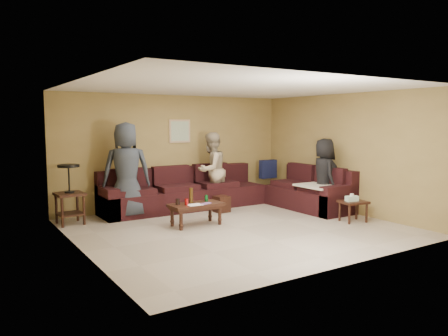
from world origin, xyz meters
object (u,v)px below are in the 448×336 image
object	(u,v)px
coffee_table	(196,207)
waste_bin	(222,204)
side_table_right	(353,203)
person_middle	(211,170)
person_left	(127,171)
person_right	(324,175)
end_table_left	(69,193)
sectional_sofa	(229,194)

from	to	relation	value
coffee_table	waste_bin	bearing A→B (deg)	36.33
side_table_right	person_middle	xyz separation A→B (m)	(-1.54, 2.70, 0.48)
coffee_table	person_left	distance (m)	1.65
person_left	person_right	world-z (taller)	person_left
coffee_table	person_middle	xyz separation A→B (m)	(1.13, 1.34, 0.49)
end_table_left	side_table_right	distance (m)	5.35
sectional_sofa	person_left	bearing A→B (deg)	171.25
person_left	person_middle	distance (m)	1.99
sectional_sofa	person_right	size ratio (longest dim) A/B	2.98
side_table_right	end_table_left	bearing A→B (deg)	149.60
person_right	end_table_left	bearing A→B (deg)	92.22
end_table_left	coffee_table	bearing A→B (deg)	-34.92
person_left	side_table_right	bearing A→B (deg)	159.78
side_table_right	person_right	bearing A→B (deg)	76.74
coffee_table	person_left	bearing A→B (deg)	123.66
sectional_sofa	end_table_left	world-z (taller)	end_table_left
coffee_table	waste_bin	world-z (taller)	coffee_table
coffee_table	waste_bin	size ratio (longest dim) A/B	2.87
sectional_sofa	person_middle	bearing A→B (deg)	118.33
sectional_sofa	waste_bin	distance (m)	0.38
waste_bin	person_middle	xyz separation A→B (m)	(0.09, 0.58, 0.67)
coffee_table	end_table_left	xyz separation A→B (m)	(-1.94, 1.35, 0.23)
person_right	coffee_table	bearing A→B (deg)	104.72
sectional_sofa	person_left	distance (m)	2.31
coffee_table	side_table_right	size ratio (longest dim) A/B	1.76
sectional_sofa	person_right	distance (m)	2.07
side_table_right	waste_bin	bearing A→B (deg)	127.53
person_left	person_middle	size ratio (longest dim) A/B	1.14
coffee_table	person_left	world-z (taller)	person_left
side_table_right	person_left	bearing A→B (deg)	143.28
side_table_right	sectional_sofa	bearing A→B (deg)	120.02
person_middle	person_right	distance (m)	2.46
sectional_sofa	person_right	world-z (taller)	person_right
person_middle	sectional_sofa	bearing A→B (deg)	96.38
waste_bin	end_table_left	bearing A→B (deg)	168.94
side_table_right	person_left	size ratio (longest dim) A/B	0.29
person_middle	person_right	size ratio (longest dim) A/B	1.07
waste_bin	person_left	world-z (taller)	person_left
person_right	person_middle	bearing A→B (deg)	67.99
sectional_sofa	end_table_left	size ratio (longest dim) A/B	4.14
sectional_sofa	side_table_right	bearing A→B (deg)	-59.98
side_table_right	person_left	xyz separation A→B (m)	(-3.53, 2.63, 0.60)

